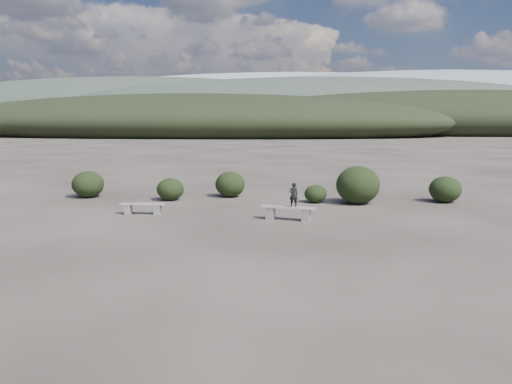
# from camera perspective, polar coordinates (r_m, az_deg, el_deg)

# --- Properties ---
(ground) EXTENTS (1200.00, 1200.00, 0.00)m
(ground) POSITION_cam_1_polar(r_m,az_deg,el_deg) (13.22, -2.72, -6.90)
(ground) COLOR #2C2622
(ground) RESTS_ON ground
(bench_left) EXTENTS (1.65, 0.47, 0.41)m
(bench_left) POSITION_cam_1_polar(r_m,az_deg,el_deg) (18.78, -12.82, -1.77)
(bench_left) COLOR slate
(bench_left) RESTS_ON ground
(bench_right) EXTENTS (1.94, 0.73, 0.48)m
(bench_right) POSITION_cam_1_polar(r_m,az_deg,el_deg) (17.28, 3.70, -2.30)
(bench_right) COLOR slate
(bench_right) RESTS_ON ground
(seated_person) EXTENTS (0.35, 0.27, 0.85)m
(seated_person) POSITION_cam_1_polar(r_m,az_deg,el_deg) (17.14, 4.31, -0.33)
(seated_person) COLOR black
(seated_person) RESTS_ON bench_right
(shrub_a) EXTENTS (1.17, 1.17, 0.95)m
(shrub_a) POSITION_cam_1_polar(r_m,az_deg,el_deg) (21.79, -9.77, 0.31)
(shrub_a) COLOR black
(shrub_a) RESTS_ON ground
(shrub_b) EXTENTS (1.34, 1.34, 1.14)m
(shrub_b) POSITION_cam_1_polar(r_m,az_deg,el_deg) (22.41, -2.98, 0.89)
(shrub_b) COLOR black
(shrub_b) RESTS_ON ground
(shrub_c) EXTENTS (0.94, 0.94, 0.75)m
(shrub_c) POSITION_cam_1_polar(r_m,az_deg,el_deg) (21.01, 6.82, -0.21)
(shrub_c) COLOR black
(shrub_c) RESTS_ON ground
(shrub_d) EXTENTS (1.79, 1.79, 1.57)m
(shrub_d) POSITION_cam_1_polar(r_m,az_deg,el_deg) (20.98, 11.57, 0.80)
(shrub_d) COLOR black
(shrub_d) RESTS_ON ground
(shrub_e) EXTENTS (1.32, 1.32, 1.10)m
(shrub_e) POSITION_cam_1_polar(r_m,az_deg,el_deg) (22.39, 20.81, 0.29)
(shrub_e) COLOR black
(shrub_e) RESTS_ON ground
(shrub_f) EXTENTS (1.40, 1.40, 1.18)m
(shrub_f) POSITION_cam_1_polar(r_m,az_deg,el_deg) (23.48, -18.65, 0.85)
(shrub_f) COLOR black
(shrub_f) RESTS_ON ground
(mountain_ridges) EXTENTS (500.00, 400.00, 56.00)m
(mountain_ridges) POSITION_cam_1_polar(r_m,az_deg,el_deg) (351.86, 5.07, 9.49)
(mountain_ridges) COLOR black
(mountain_ridges) RESTS_ON ground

